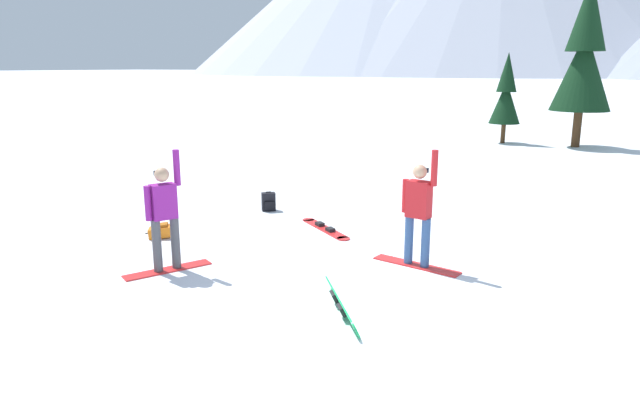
{
  "coord_description": "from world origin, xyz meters",
  "views": [
    {
      "loc": [
        3.12,
        -6.84,
        3.4
      ],
      "look_at": [
        -1.53,
        2.17,
        1.0
      ],
      "focal_mm": 31.85,
      "sensor_mm": 36.0,
      "label": 1
    }
  ],
  "objects_px": {
    "loose_snowboard_far_spare": "(325,228)",
    "loose_snowboard_near_left": "(340,304)",
    "pine_tree_leaning": "(584,56)",
    "pine_tree_twin": "(506,94)",
    "backpack_black": "(269,202)",
    "backpack_orange": "(161,231)",
    "snowboarder_midground": "(418,212)",
    "snowboarder_foreground": "(164,215)"
  },
  "relations": [
    {
      "from": "snowboarder_foreground",
      "to": "backpack_black",
      "type": "distance_m",
      "value": 4.39
    },
    {
      "from": "loose_snowboard_far_spare",
      "to": "loose_snowboard_near_left",
      "type": "xyz_separation_m",
      "value": [
        2.08,
        -3.63,
        0.1
      ]
    },
    {
      "from": "snowboarder_foreground",
      "to": "snowboarder_midground",
      "type": "distance_m",
      "value": 4.28
    },
    {
      "from": "snowboarder_midground",
      "to": "loose_snowboard_far_spare",
      "type": "xyz_separation_m",
      "value": [
        -2.44,
        1.3,
        -0.96
      ]
    },
    {
      "from": "pine_tree_twin",
      "to": "pine_tree_leaning",
      "type": "bearing_deg",
      "value": 2.41
    },
    {
      "from": "loose_snowboard_near_left",
      "to": "backpack_black",
      "type": "xyz_separation_m",
      "value": [
        -4.01,
        4.44,
        0.09
      ]
    },
    {
      "from": "loose_snowboard_far_spare",
      "to": "pine_tree_twin",
      "type": "bearing_deg",
      "value": 86.97
    },
    {
      "from": "backpack_black",
      "to": "pine_tree_leaning",
      "type": "height_order",
      "value": "pine_tree_leaning"
    },
    {
      "from": "backpack_orange",
      "to": "snowboarder_midground",
      "type": "bearing_deg",
      "value": 8.5
    },
    {
      "from": "snowboarder_foreground",
      "to": "backpack_black",
      "type": "bearing_deg",
      "value": 99.01
    },
    {
      "from": "snowboarder_foreground",
      "to": "pine_tree_twin",
      "type": "distance_m",
      "value": 19.74
    },
    {
      "from": "pine_tree_leaning",
      "to": "pine_tree_twin",
      "type": "bearing_deg",
      "value": -177.59
    },
    {
      "from": "snowboarder_midground",
      "to": "pine_tree_twin",
      "type": "bearing_deg",
      "value": 95.22
    },
    {
      "from": "loose_snowboard_far_spare",
      "to": "pine_tree_twin",
      "type": "height_order",
      "value": "pine_tree_twin"
    },
    {
      "from": "backpack_black",
      "to": "loose_snowboard_near_left",
      "type": "bearing_deg",
      "value": -47.89
    },
    {
      "from": "backpack_orange",
      "to": "pine_tree_leaning",
      "type": "relative_size",
      "value": 0.08
    },
    {
      "from": "snowboarder_foreground",
      "to": "pine_tree_leaning",
      "type": "xyz_separation_m",
      "value": [
        5.11,
        19.72,
        2.84
      ]
    },
    {
      "from": "backpack_orange",
      "to": "loose_snowboard_near_left",
      "type": "bearing_deg",
      "value": -18.09
    },
    {
      "from": "snowboarder_midground",
      "to": "backpack_orange",
      "type": "bearing_deg",
      "value": -171.5
    },
    {
      "from": "snowboarder_midground",
      "to": "loose_snowboard_far_spare",
      "type": "relative_size",
      "value": 1.23
    },
    {
      "from": "snowboarder_foreground",
      "to": "snowboarder_midground",
      "type": "relative_size",
      "value": 1.0
    },
    {
      "from": "pine_tree_leaning",
      "to": "snowboarder_foreground",
      "type": "bearing_deg",
      "value": -104.54
    },
    {
      "from": "loose_snowboard_far_spare",
      "to": "backpack_orange",
      "type": "xyz_separation_m",
      "value": [
        -2.69,
        -2.07,
        0.11
      ]
    },
    {
      "from": "loose_snowboard_far_spare",
      "to": "backpack_black",
      "type": "xyz_separation_m",
      "value": [
        -1.93,
        0.81,
        0.19
      ]
    },
    {
      "from": "snowboarder_foreground",
      "to": "pine_tree_twin",
      "type": "height_order",
      "value": "pine_tree_twin"
    },
    {
      "from": "loose_snowboard_far_spare",
      "to": "loose_snowboard_near_left",
      "type": "relative_size",
      "value": 1.1
    },
    {
      "from": "backpack_black",
      "to": "snowboarder_midground",
      "type": "bearing_deg",
      "value": -25.76
    },
    {
      "from": "backpack_black",
      "to": "pine_tree_leaning",
      "type": "xyz_separation_m",
      "value": [
        5.79,
        15.44,
        3.6
      ]
    },
    {
      "from": "snowboarder_foreground",
      "to": "loose_snowboard_near_left",
      "type": "xyz_separation_m",
      "value": [
        3.33,
        -0.16,
        -0.86
      ]
    },
    {
      "from": "pine_tree_leaning",
      "to": "loose_snowboard_near_left",
      "type": "bearing_deg",
      "value": -95.12
    },
    {
      "from": "backpack_black",
      "to": "loose_snowboard_far_spare",
      "type": "bearing_deg",
      "value": -22.77
    },
    {
      "from": "snowboarder_foreground",
      "to": "backpack_orange",
      "type": "height_order",
      "value": "snowboarder_foreground"
    },
    {
      "from": "pine_tree_leaning",
      "to": "pine_tree_twin",
      "type": "distance_m",
      "value": 3.43
    },
    {
      "from": "backpack_black",
      "to": "pine_tree_twin",
      "type": "distance_m",
      "value": 15.69
    },
    {
      "from": "loose_snowboard_near_left",
      "to": "pine_tree_twin",
      "type": "relative_size",
      "value": 0.38
    },
    {
      "from": "pine_tree_twin",
      "to": "snowboarder_foreground",
      "type": "bearing_deg",
      "value": -96.13
    },
    {
      "from": "backpack_orange",
      "to": "backpack_black",
      "type": "height_order",
      "value": "backpack_black"
    },
    {
      "from": "loose_snowboard_far_spare",
      "to": "loose_snowboard_near_left",
      "type": "bearing_deg",
      "value": -60.15
    },
    {
      "from": "pine_tree_leaning",
      "to": "backpack_orange",
      "type": "bearing_deg",
      "value": -109.69
    },
    {
      "from": "snowboarder_midground",
      "to": "backpack_orange",
      "type": "height_order",
      "value": "snowboarder_midground"
    },
    {
      "from": "snowboarder_midground",
      "to": "backpack_orange",
      "type": "relative_size",
      "value": 3.68
    },
    {
      "from": "snowboarder_midground",
      "to": "backpack_orange",
      "type": "xyz_separation_m",
      "value": [
        -5.14,
        -0.77,
        -0.84
      ]
    }
  ]
}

